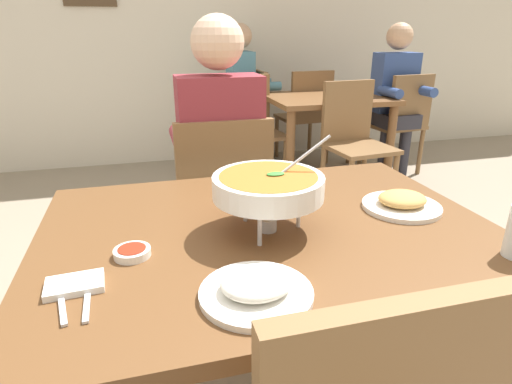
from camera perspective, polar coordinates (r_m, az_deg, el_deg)
name	(u,v)px	position (r m, az deg, el deg)	size (l,w,h in m)	color
cafe_rear_partition	(168,1)	(4.29, -11.87, 24.11)	(10.00, 0.10, 3.00)	beige
dining_table_main	(269,257)	(1.24, 1.83, -8.88)	(1.27, 0.94, 0.72)	brown
chair_diner_main	(222,200)	(1.96, -4.64, -1.03)	(0.44, 0.44, 0.90)	brown
diner_main	(219,149)	(1.91, -5.04, 5.90)	(0.40, 0.45, 1.31)	#2D2D38
curry_bowl	(268,187)	(1.12, 1.68, 0.71)	(0.33, 0.30, 0.26)	silver
rice_plate	(256,288)	(0.89, 0.02, -12.94)	(0.24, 0.24, 0.06)	white
appetizer_plate	(402,203)	(1.38, 19.20, -1.38)	(0.24, 0.24, 0.06)	white
sauce_dish	(132,252)	(1.08, -16.48, -7.84)	(0.09, 0.09, 0.02)	white
napkin_folded	(75,285)	(1.00, -23.40, -11.49)	(0.12, 0.08, 0.02)	white
fork_utensil	(62,301)	(0.97, -24.92, -13.31)	(0.01, 0.17, 0.01)	silver
spoon_utensil	(88,297)	(0.96, -21.92, -13.15)	(0.01, 0.17, 0.01)	silver
dining_table_far	(326,111)	(3.72, 9.52, 10.78)	(1.00, 0.80, 0.72)	brown
chair_bg_left	(248,113)	(4.05, -1.05, 10.65)	(0.45, 0.45, 0.90)	brown
chair_bg_middle	(401,119)	(4.00, 19.05, 9.38)	(0.49, 0.49, 0.90)	brown
chair_bg_right	(306,112)	(4.16, 6.87, 10.78)	(0.47, 0.47, 0.90)	brown
chair_bg_corner	(354,135)	(3.25, 13.11, 7.50)	(0.48, 0.48, 0.90)	brown
chair_bg_window	(251,124)	(3.58, -0.68, 9.27)	(0.50, 0.50, 0.90)	brown
patron_bg_left	(244,88)	(4.04, -1.58, 14.00)	(0.45, 0.40, 1.31)	#2D2D38
patron_bg_middle	(396,92)	(3.95, 18.48, 12.80)	(0.40, 0.45, 1.31)	#2D2D38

